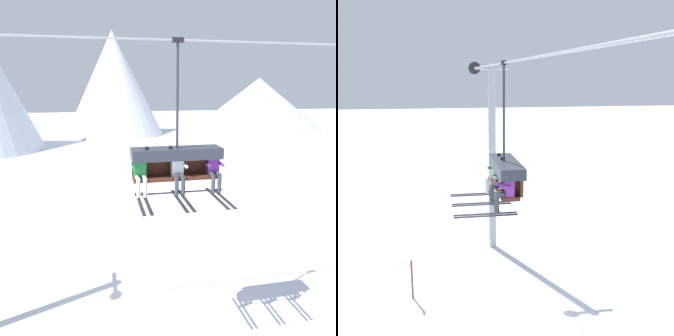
{
  "view_description": "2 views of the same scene",
  "coord_description": "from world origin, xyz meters",
  "views": [
    {
      "loc": [
        -0.65,
        -9.16,
        7.72
      ],
      "look_at": [
        1.07,
        -0.8,
        5.61
      ],
      "focal_mm": 35.0,
      "sensor_mm": 36.0,
      "label": 1
    },
    {
      "loc": [
        12.87,
        -2.7,
        8.52
      ],
      "look_at": [
        1.34,
        -0.74,
        5.94
      ],
      "focal_mm": 45.0,
      "sensor_mm": 36.0,
      "label": 2
    }
  ],
  "objects": [
    {
      "name": "ground_plane",
      "position": [
        0.0,
        0.0,
        0.0
      ],
      "size": [
        200.0,
        200.0,
        0.0
      ],
      "primitive_type": "plane",
      "color": "silver"
    },
    {
      "name": "lift_tower_near",
      "position": [
        -7.05,
        -0.02,
        4.73
      ],
      "size": [
        0.36,
        1.88,
        9.13
      ],
      "color": "#9EA3A8",
      "rests_on": "ground_plane"
    },
    {
      "name": "lift_cable",
      "position": [
        1.9,
        -0.8,
        8.85
      ],
      "size": [
        19.91,
        0.05,
        0.05
      ],
      "color": "#9EA3A8"
    },
    {
      "name": "chairlift_chair",
      "position": [
        1.31,
        -0.73,
        5.88
      ],
      "size": [
        2.44,
        0.74,
        3.92
      ],
      "color": "#512819"
    },
    {
      "name": "skier_green",
      "position": [
        0.31,
        -0.94,
        5.58
      ],
      "size": [
        0.48,
        1.7,
        1.34
      ],
      "color": "#23843D"
    },
    {
      "name": "skier_white",
      "position": [
        1.31,
        -0.94,
        5.58
      ],
      "size": [
        0.48,
        1.7,
        1.34
      ],
      "color": "silver"
    },
    {
      "name": "skier_purple",
      "position": [
        2.32,
        -0.95,
        5.56
      ],
      "size": [
        0.46,
        1.7,
        1.23
      ],
      "color": "purple"
    },
    {
      "name": "trail_sign",
      "position": [
        -2.48,
        -3.79,
        0.9
      ],
      "size": [
        0.36,
        0.08,
        1.6
      ],
      "color": "brown",
      "rests_on": "ground_plane"
    }
  ]
}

